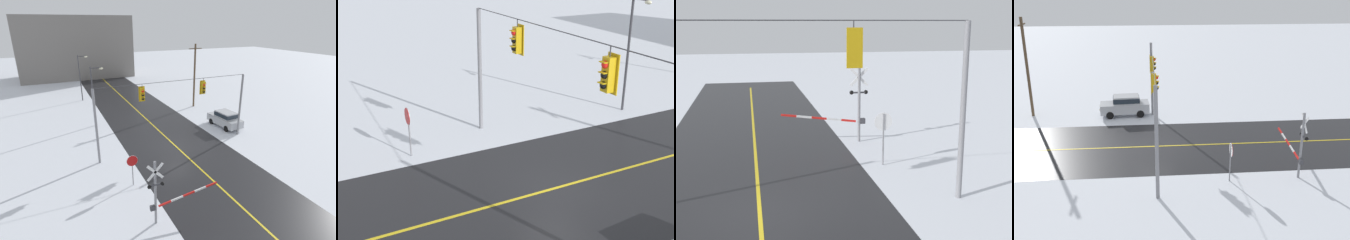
% 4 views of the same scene
% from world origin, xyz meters
% --- Properties ---
extents(ground_plane, '(160.00, 160.00, 0.00)m').
position_xyz_m(ground_plane, '(0.00, 0.00, 0.00)').
color(ground_plane, silver).
extents(signal_span, '(14.20, 0.47, 6.22)m').
position_xyz_m(signal_span, '(-0.10, -0.01, 4.05)').
color(signal_span, gray).
rests_on(signal_span, ground).
extents(stop_sign, '(0.80, 0.09, 2.35)m').
position_xyz_m(stop_sign, '(-5.45, -4.22, 1.71)').
color(stop_sign, gray).
rests_on(stop_sign, ground).
extents(railroad_crossing, '(4.53, 0.31, 4.00)m').
position_xyz_m(railroad_crossing, '(-5.01, -8.34, 2.00)').
color(railroad_crossing, gray).
rests_on(railroad_crossing, ground).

